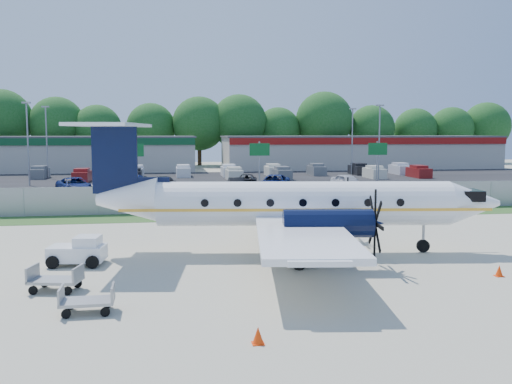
{
  "coord_description": "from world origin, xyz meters",
  "views": [
    {
      "loc": [
        -5.26,
        -27.12,
        5.83
      ],
      "look_at": [
        0.0,
        6.0,
        2.3
      ],
      "focal_mm": 40.0,
      "sensor_mm": 36.0,
      "label": 1
    }
  ],
  "objects": [
    {
      "name": "pushback_tug",
      "position": [
        -9.07,
        -1.52,
        0.61
      ],
      "size": [
        2.53,
        1.97,
        1.27
      ],
      "color": "white",
      "rests_on": "ground"
    },
    {
      "name": "cone_port_wing",
      "position": [
        -2.82,
        -12.1,
        0.23
      ],
      "size": [
        0.34,
        0.34,
        0.49
      ],
      "color": "#FF3A08",
      "rests_on": "ground"
    },
    {
      "name": "building_east",
      "position": [
        26.0,
        61.98,
        2.63
      ],
      "size": [
        44.4,
        12.4,
        5.24
      ],
      "color": "#B8B2A6",
      "rests_on": "ground"
    },
    {
      "name": "sign_mid",
      "position": [
        3.0,
        22.91,
        3.61
      ],
      "size": [
        1.8,
        0.26,
        5.0
      ],
      "color": "gray",
      "rests_on": "ground"
    },
    {
      "name": "sign_right",
      "position": [
        14.0,
        22.91,
        3.61
      ],
      "size": [
        1.8,
        0.26,
        5.0
      ],
      "color": "gray",
      "rests_on": "ground"
    },
    {
      "name": "light_pole_se",
      "position": [
        20.0,
        48.0,
        5.23
      ],
      "size": [
        0.9,
        0.35,
        9.09
      ],
      "color": "gray",
      "rests_on": "ground"
    },
    {
      "name": "sign_left",
      "position": [
        -8.0,
        22.91,
        3.61
      ],
      "size": [
        1.8,
        0.26,
        5.0
      ],
      "color": "gray",
      "rests_on": "ground"
    },
    {
      "name": "building_west",
      "position": [
        -24.0,
        61.98,
        2.63
      ],
      "size": [
        46.4,
        12.4,
        5.24
      ],
      "color": "#B8B2A6",
      "rests_on": "ground"
    },
    {
      "name": "ground",
      "position": [
        0.0,
        0.0,
        0.0
      ],
      "size": [
        170.0,
        170.0,
        0.0
      ],
      "primitive_type": "plane",
      "color": "#BAB59D",
      "rests_on": "ground"
    },
    {
      "name": "parking_lot",
      "position": [
        0.0,
        40.0,
        0.01
      ],
      "size": [
        170.0,
        32.0,
        0.02
      ],
      "primitive_type": "cube",
      "color": "black",
      "rests_on": "ground"
    },
    {
      "name": "baggage_cart_near",
      "position": [
        -9.33,
        -5.76,
        0.44
      ],
      "size": [
        2.0,
        1.44,
        0.95
      ],
      "color": "gray",
      "rests_on": "ground"
    },
    {
      "name": "perimeter_fence",
      "position": [
        0.0,
        14.0,
        1.0
      ],
      "size": [
        120.0,
        0.06,
        1.99
      ],
      "color": "gray",
      "rests_on": "ground"
    },
    {
      "name": "parked_car_b",
      "position": [
        -5.35,
        29.7,
        0.0
      ],
      "size": [
        3.05,
        4.95,
        1.57
      ],
      "primitive_type": "imported",
      "rotation": [
        0.0,
        0.0,
        0.28
      ],
      "color": "black",
      "rests_on": "ground"
    },
    {
      "name": "far_parking_rows",
      "position": [
        0.0,
        45.0,
        0.0
      ],
      "size": [
        56.0,
        10.0,
        1.6
      ],
      "primitive_type": null,
      "color": "gray",
      "rests_on": "ground"
    },
    {
      "name": "aircraft",
      "position": [
        0.85,
        -0.58,
        2.41
      ],
      "size": [
        20.38,
        20.03,
        6.24
      ],
      "color": "white",
      "rests_on": "ground"
    },
    {
      "name": "baggage_cart_far",
      "position": [
        -7.84,
        -8.57,
        0.42
      ],
      "size": [
        1.72,
        1.06,
        0.89
      ],
      "color": "gray",
      "rests_on": "ground"
    },
    {
      "name": "cone_starboard_wing",
      "position": [
        3.4,
        9.27,
        0.28
      ],
      "size": [
        0.41,
        0.41,
        0.59
      ],
      "color": "#FF3A08",
      "rests_on": "ground"
    },
    {
      "name": "tree_line",
      "position": [
        0.0,
        74.0,
        0.0
      ],
      "size": [
        112.0,
        6.0,
        14.0
      ],
      "primitive_type": null,
      "color": "#174D16",
      "rests_on": "ground"
    },
    {
      "name": "grass_verge",
      "position": [
        0.0,
        12.0,
        0.01
      ],
      "size": [
        170.0,
        4.0,
        0.02
      ],
      "primitive_type": "cube",
      "color": "#2D561E",
      "rests_on": "ground"
    },
    {
      "name": "access_road",
      "position": [
        0.0,
        19.0,
        0.01
      ],
      "size": [
        170.0,
        8.0,
        0.02
      ],
      "primitive_type": "cube",
      "color": "black",
      "rests_on": "ground"
    },
    {
      "name": "light_pole_nw",
      "position": [
        -20.0,
        38.0,
        5.23
      ],
      "size": [
        0.9,
        0.35,
        9.09
      ],
      "color": "gray",
      "rests_on": "ground"
    },
    {
      "name": "parked_car_f",
      "position": [
        -8.38,
        35.31,
        0.0
      ],
      "size": [
        3.04,
        4.75,
        1.28
      ],
      "primitive_type": "imported",
      "rotation": [
        0.0,
        0.0,
        2.84
      ],
      "color": "navy",
      "rests_on": "ground"
    },
    {
      "name": "parked_car_d",
      "position": [
        5.38,
        28.24,
        0.0
      ],
      "size": [
        4.41,
        6.37,
        1.62
      ],
      "primitive_type": "imported",
      "rotation": [
        0.0,
        0.0,
        -0.33
      ],
      "color": "navy",
      "rests_on": "ground"
    },
    {
      "name": "cone_nose",
      "position": [
        8.04,
        -6.31,
        0.22
      ],
      "size": [
        0.33,
        0.33,
        0.47
      ],
      "color": "#FF3A08",
      "rests_on": "ground"
    },
    {
      "name": "parked_car_g",
      "position": [
        3.49,
        34.37,
        0.0
      ],
      "size": [
        2.86,
        4.9,
        1.28
      ],
      "primitive_type": "imported",
      "rotation": [
        0.0,
        0.0,
        2.98
      ],
      "color": "black",
      "rests_on": "ground"
    },
    {
      "name": "light_pole_sw",
      "position": [
        -20.0,
        48.0,
        5.23
      ],
      "size": [
        0.9,
        0.35,
        9.09
      ],
      "color": "gray",
      "rests_on": "ground"
    },
    {
      "name": "road_car_mid",
      "position": [
        1.64,
        19.94,
        0.0
      ],
      "size": [
        5.36,
        2.5,
        1.51
      ],
      "primitive_type": "imported",
      "rotation": [
        0.0,
        0.0,
        -1.65
      ],
      "color": "beige",
      "rests_on": "ground"
    },
    {
      "name": "parked_car_c",
      "position": [
        1.64,
        28.61,
        0.0
      ],
      "size": [
        1.45,
        4.1,
        1.35
      ],
      "primitive_type": "imported",
      "rotation": [
        0.0,
        0.0,
        -0.01
      ],
      "color": "black",
      "rests_on": "ground"
    },
    {
      "name": "light_pole_ne",
      "position": [
        20.0,
        38.0,
        5.23
      ],
      "size": [
        0.9,
        0.35,
        9.09
      ],
      "color": "gray",
      "rests_on": "ground"
    },
    {
      "name": "parked_car_e",
      "position": [
        13.17,
        28.98,
        0.0
      ],
      "size": [
        2.86,
        4.83,
        1.54
      ],
      "primitive_type": "imported",
      "rotation": [
        0.0,
        0.0,
        0.24
      ],
      "color": "silver",
      "rests_on": "ground"
    },
    {
      "name": "parked_car_a",
      "position": [
        -13.77,
        28.41,
        0.0
      ],
      "size": [
        4.5,
        6.22,
        1.57
      ],
      "primitive_type": "imported",
      "rotation": [
        0.0,
        0.0,
        0.38
      ],
      "color": "navy",
      "rests_on": "ground"
    }
  ]
}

